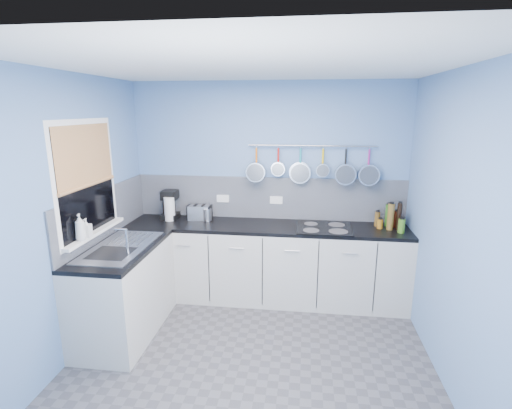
% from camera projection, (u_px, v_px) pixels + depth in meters
% --- Properties ---
extents(floor, '(3.20, 3.00, 0.02)m').
position_uv_depth(floor, '(251.00, 361.00, 3.44)').
color(floor, '#47474C').
rests_on(floor, ground).
extents(ceiling, '(3.20, 3.00, 0.02)m').
position_uv_depth(ceiling, '(250.00, 64.00, 2.83)').
color(ceiling, white).
rests_on(ceiling, ground).
extents(wall_back, '(3.20, 0.02, 2.50)m').
position_uv_depth(wall_back, '(268.00, 189.00, 4.59)').
color(wall_back, '#587CAF').
rests_on(wall_back, ground).
extents(wall_front, '(3.20, 0.02, 2.50)m').
position_uv_depth(wall_front, '(201.00, 328.00, 1.68)').
color(wall_front, '#587CAF').
rests_on(wall_front, ground).
extents(wall_left, '(0.02, 3.00, 2.50)m').
position_uv_depth(wall_left, '(67.00, 220.00, 3.33)').
color(wall_left, '#587CAF').
rests_on(wall_left, ground).
extents(wall_right, '(0.02, 3.00, 2.50)m').
position_uv_depth(wall_right, '(458.00, 235.00, 2.93)').
color(wall_right, '#587CAF').
rests_on(wall_right, ground).
extents(backsplash_back, '(3.20, 0.02, 0.50)m').
position_uv_depth(backsplash_back, '(268.00, 198.00, 4.59)').
color(backsplash_back, gray).
rests_on(backsplash_back, wall_back).
extents(backsplash_left, '(0.02, 1.80, 0.50)m').
position_uv_depth(backsplash_left, '(106.00, 213.00, 3.93)').
color(backsplash_left, gray).
rests_on(backsplash_left, wall_left).
extents(cabinet_run_back, '(3.20, 0.60, 0.86)m').
position_uv_depth(cabinet_run_back, '(265.00, 263.00, 4.49)').
color(cabinet_run_back, '#B8B6B0').
rests_on(cabinet_run_back, ground).
extents(worktop_back, '(3.20, 0.60, 0.04)m').
position_uv_depth(worktop_back, '(265.00, 227.00, 4.38)').
color(worktop_back, black).
rests_on(worktop_back, cabinet_run_back).
extents(cabinet_run_left, '(0.60, 1.20, 0.86)m').
position_uv_depth(cabinet_run_left, '(125.00, 292.00, 3.78)').
color(cabinet_run_left, '#B8B6B0').
rests_on(cabinet_run_left, ground).
extents(worktop_left, '(0.60, 1.20, 0.04)m').
position_uv_depth(worktop_left, '(121.00, 249.00, 3.67)').
color(worktop_left, black).
rests_on(worktop_left, cabinet_run_left).
extents(window_frame, '(0.01, 1.00, 1.10)m').
position_uv_depth(window_frame, '(86.00, 180.00, 3.55)').
color(window_frame, white).
rests_on(window_frame, wall_left).
extents(window_glass, '(0.01, 0.90, 1.00)m').
position_uv_depth(window_glass, '(87.00, 180.00, 3.55)').
color(window_glass, black).
rests_on(window_glass, wall_left).
extents(bamboo_blind, '(0.01, 0.90, 0.55)m').
position_uv_depth(bamboo_blind, '(85.00, 155.00, 3.49)').
color(bamboo_blind, tan).
rests_on(bamboo_blind, wall_left).
extents(window_sill, '(0.10, 0.98, 0.03)m').
position_uv_depth(window_sill, '(95.00, 233.00, 3.67)').
color(window_sill, white).
rests_on(window_sill, wall_left).
extents(sink_unit, '(0.50, 0.95, 0.01)m').
position_uv_depth(sink_unit, '(121.00, 247.00, 3.67)').
color(sink_unit, silver).
rests_on(sink_unit, worktop_left).
extents(mixer_tap, '(0.12, 0.08, 0.26)m').
position_uv_depth(mixer_tap, '(127.00, 241.00, 3.44)').
color(mixer_tap, silver).
rests_on(mixer_tap, worktop_left).
extents(socket_left, '(0.15, 0.01, 0.09)m').
position_uv_depth(socket_left, '(223.00, 199.00, 4.65)').
color(socket_left, white).
rests_on(socket_left, backsplash_back).
extents(socket_right, '(0.15, 0.01, 0.09)m').
position_uv_depth(socket_right, '(276.00, 200.00, 4.57)').
color(socket_right, white).
rests_on(socket_right, backsplash_back).
extents(pot_rail, '(1.45, 0.02, 0.02)m').
position_uv_depth(pot_rail, '(312.00, 146.00, 4.34)').
color(pot_rail, silver).
rests_on(pot_rail, wall_back).
extents(soap_bottle_a, '(0.12, 0.12, 0.24)m').
position_uv_depth(soap_bottle_a, '(80.00, 227.00, 3.39)').
color(soap_bottle_a, white).
rests_on(soap_bottle_a, window_sill).
extents(soap_bottle_b, '(0.08, 0.08, 0.17)m').
position_uv_depth(soap_bottle_b, '(86.00, 228.00, 3.49)').
color(soap_bottle_b, white).
rests_on(soap_bottle_b, window_sill).
extents(paper_towel, '(0.14, 0.14, 0.28)m').
position_uv_depth(paper_towel, '(170.00, 209.00, 4.53)').
color(paper_towel, white).
rests_on(paper_towel, worktop_back).
extents(coffee_maker, '(0.20, 0.22, 0.34)m').
position_uv_depth(coffee_maker, '(170.00, 205.00, 4.59)').
color(coffee_maker, black).
rests_on(coffee_maker, worktop_back).
extents(toaster, '(0.28, 0.17, 0.17)m').
position_uv_depth(toaster, '(200.00, 212.00, 4.59)').
color(toaster, silver).
rests_on(toaster, worktop_back).
extents(canister, '(0.11, 0.11, 0.14)m').
position_uv_depth(canister, '(207.00, 215.00, 4.53)').
color(canister, silver).
rests_on(canister, worktop_back).
extents(hob, '(0.60, 0.53, 0.01)m').
position_uv_depth(hob, '(324.00, 228.00, 4.24)').
color(hob, black).
rests_on(hob, worktop_back).
extents(pan_0, '(0.23, 0.12, 0.42)m').
position_uv_depth(pan_0, '(256.00, 163.00, 4.46)').
color(pan_0, silver).
rests_on(pan_0, pot_rail).
extents(pan_1, '(0.16, 0.06, 0.35)m').
position_uv_depth(pan_1, '(278.00, 161.00, 4.42)').
color(pan_1, silver).
rests_on(pan_1, pot_rail).
extents(pan_2, '(0.24, 0.06, 0.43)m').
position_uv_depth(pan_2, '(300.00, 165.00, 4.40)').
color(pan_2, silver).
rests_on(pan_2, pot_rail).
extents(pan_3, '(0.15, 0.12, 0.34)m').
position_uv_depth(pan_3, '(323.00, 161.00, 4.36)').
color(pan_3, silver).
rests_on(pan_3, pot_rail).
extents(pan_4, '(0.24, 0.11, 0.43)m').
position_uv_depth(pan_4, '(345.00, 165.00, 4.33)').
color(pan_4, silver).
rests_on(pan_4, pot_rail).
extents(pan_5, '(0.24, 0.12, 0.43)m').
position_uv_depth(pan_5, '(368.00, 166.00, 4.30)').
color(pan_5, silver).
rests_on(pan_5, pot_rail).
extents(condiment_0, '(0.07, 0.07, 0.19)m').
position_uv_depth(condiment_0, '(397.00, 219.00, 4.27)').
color(condiment_0, '#4C190C').
rests_on(condiment_0, worktop_back).
extents(condiment_1, '(0.07, 0.07, 0.25)m').
position_uv_depth(condiment_1, '(388.00, 215.00, 4.30)').
color(condiment_1, '#265919').
rests_on(condiment_1, worktop_back).
extents(condiment_2, '(0.06, 0.06, 0.16)m').
position_uv_depth(condiment_2, '(377.00, 219.00, 4.32)').
color(condiment_2, brown).
rests_on(condiment_2, worktop_back).
extents(condiment_3, '(0.05, 0.05, 0.30)m').
position_uv_depth(condiment_3, '(399.00, 217.00, 4.16)').
color(condiment_3, black).
rests_on(condiment_3, worktop_back).
extents(condiment_4, '(0.07, 0.07, 0.29)m').
position_uv_depth(condiment_4, '(391.00, 217.00, 4.17)').
color(condiment_4, brown).
rests_on(condiment_4, worktop_back).
extents(condiment_5, '(0.06, 0.06, 0.11)m').
position_uv_depth(condiment_5, '(380.00, 224.00, 4.23)').
color(condiment_5, '#8C5914').
rests_on(condiment_5, worktop_back).
extents(condiment_6, '(0.07, 0.07, 0.15)m').
position_uv_depth(condiment_6, '(402.00, 226.00, 4.08)').
color(condiment_6, '#3F721E').
rests_on(condiment_6, worktop_back).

